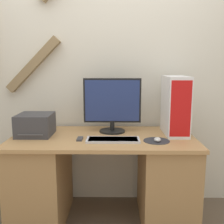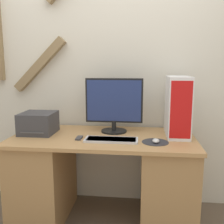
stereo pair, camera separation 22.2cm
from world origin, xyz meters
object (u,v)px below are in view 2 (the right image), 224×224
(mouse, at_px, (156,141))
(printer, at_px, (38,123))
(keyboard, at_px, (111,140))
(computer_tower, at_px, (178,106))
(remote_control, at_px, (79,138))
(monitor, at_px, (114,104))

(mouse, height_order, printer, printer)
(keyboard, relative_size, computer_tower, 0.84)
(printer, bearing_deg, remote_control, -19.31)
(monitor, bearing_deg, keyboard, -88.03)
(monitor, xyz_separation_m, remote_control, (-0.26, -0.27, -0.25))
(monitor, xyz_separation_m, mouse, (0.37, -0.33, -0.24))
(mouse, relative_size, computer_tower, 0.15)
(monitor, height_order, printer, monitor)
(printer, bearing_deg, keyboard, -14.25)
(printer, bearing_deg, monitor, 10.74)
(monitor, relative_size, computer_tower, 1.01)
(mouse, bearing_deg, printer, 169.15)
(computer_tower, height_order, printer, computer_tower)
(printer, height_order, remote_control, printer)
(keyboard, height_order, computer_tower, computer_tower)
(keyboard, bearing_deg, printer, 165.75)
(keyboard, height_order, remote_control, keyboard)
(mouse, height_order, remote_control, mouse)
(mouse, bearing_deg, remote_control, 174.91)
(mouse, bearing_deg, computer_tower, 54.48)
(keyboard, bearing_deg, mouse, -4.12)
(monitor, distance_m, mouse, 0.55)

